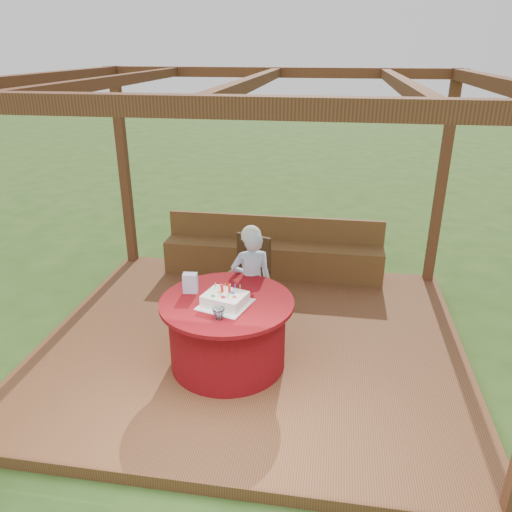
{
  "coord_description": "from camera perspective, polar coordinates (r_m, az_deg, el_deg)",
  "views": [
    {
      "loc": [
        0.78,
        -4.62,
        3.09
      ],
      "look_at": [
        0.0,
        0.25,
        1.0
      ],
      "focal_mm": 35.0,
      "sensor_mm": 36.0,
      "label": 1
    }
  ],
  "objects": [
    {
      "name": "pergola",
      "position": [
        4.73,
        -0.5,
        14.69
      ],
      "size": [
        4.5,
        4.0,
        2.72
      ],
      "color": "brown",
      "rests_on": "deck"
    },
    {
      "name": "drinking_glass",
      "position": [
        4.48,
        -4.3,
        -6.6
      ],
      "size": [
        0.13,
        0.13,
        0.1
      ],
      "primitive_type": "imported",
      "rotation": [
        0.0,
        0.0,
        0.22
      ],
      "color": "white",
      "rests_on": "table"
    },
    {
      "name": "table",
      "position": [
        4.98,
        -3.27,
        -8.65
      ],
      "size": [
        1.3,
        1.3,
        0.71
      ],
      "color": "maroon",
      "rests_on": "deck"
    },
    {
      "name": "gift_bag",
      "position": [
        4.96,
        -7.52,
        -3.07
      ],
      "size": [
        0.15,
        0.1,
        0.2
      ],
      "primitive_type": "cube",
      "rotation": [
        0.0,
        0.0,
        0.1
      ],
      "color": "#D489BD",
      "rests_on": "table"
    },
    {
      "name": "birthday_cake",
      "position": [
        4.7,
        -3.56,
        -4.96
      ],
      "size": [
        0.53,
        0.53,
        0.19
      ],
      "color": "white",
      "rests_on": "table"
    },
    {
      "name": "ground",
      "position": [
        5.61,
        -0.41,
        -10.45
      ],
      "size": [
        60.0,
        60.0,
        0.0
      ],
      "primitive_type": "plane",
      "color": "#2D4F1A",
      "rests_on": "ground"
    },
    {
      "name": "chair",
      "position": [
        5.95,
        -0.83,
        -1.54
      ],
      "size": [
        0.56,
        0.56,
        0.89
      ],
      "color": "#3B2712",
      "rests_on": "deck"
    },
    {
      "name": "bench",
      "position": [
        6.93,
        1.93,
        -0.02
      ],
      "size": [
        3.0,
        0.42,
        0.8
      ],
      "color": "brown",
      "rests_on": "deck"
    },
    {
      "name": "elderly_woman",
      "position": [
        5.37,
        -0.54,
        -2.76
      ],
      "size": [
        0.51,
        0.42,
        1.26
      ],
      "color": "#A0CAEE",
      "rests_on": "deck"
    },
    {
      "name": "deck",
      "position": [
        5.58,
        -0.41,
        -9.93
      ],
      "size": [
        4.5,
        4.0,
        0.12
      ],
      "primitive_type": "cube",
      "color": "brown",
      "rests_on": "ground"
    }
  ]
}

